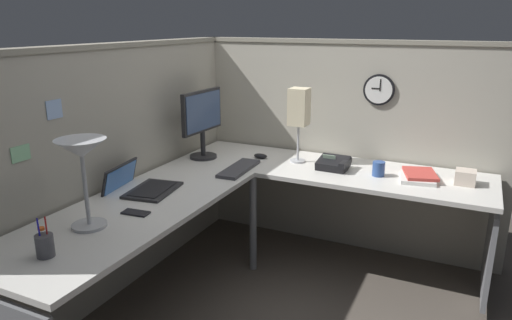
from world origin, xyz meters
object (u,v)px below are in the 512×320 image
object	(u,v)px
laptop	(138,186)
desk_lamp_dome	(82,156)
computer_mouse	(261,156)
pen_cup	(45,245)
office_phone	(334,164)
monitor	(202,119)
book_stack	(419,176)
coffee_mug	(379,169)
keyboard	(239,169)
desk_lamp_paper	(299,109)
wall_clock	(379,90)
cell_phone	(136,213)
tissue_box	(465,177)

from	to	relation	value
laptop	desk_lamp_dome	bearing A→B (deg)	-167.00
laptop	computer_mouse	world-z (taller)	laptop
computer_mouse	pen_cup	world-z (taller)	pen_cup
office_phone	monitor	bearing A→B (deg)	98.33
book_stack	coffee_mug	world-z (taller)	coffee_mug
pen_cup	desk_lamp_dome	bearing A→B (deg)	10.17
keyboard	book_stack	size ratio (longest dim) A/B	1.34
laptop	desk_lamp_paper	distance (m)	1.22
desk_lamp_dome	pen_cup	xyz separation A→B (m)	(-0.31, -0.06, -0.31)
laptop	wall_clock	bearing A→B (deg)	-41.82
book_stack	keyboard	bearing A→B (deg)	106.16
computer_mouse	desk_lamp_paper	xyz separation A→B (m)	(0.03, -0.28, 0.37)
laptop	office_phone	size ratio (longest dim) A/B	2.03
desk_lamp_paper	wall_clock	world-z (taller)	wall_clock
desk_lamp_paper	monitor	bearing A→B (deg)	107.08
cell_phone	wall_clock	size ratio (longest dim) A/B	0.65
keyboard	office_phone	size ratio (longest dim) A/B	2.04
coffee_mug	office_phone	bearing A→B (deg)	87.22
keyboard	book_stack	world-z (taller)	book_stack
desk_lamp_paper	coffee_mug	size ratio (longest dim) A/B	5.52
pen_cup	wall_clock	xyz separation A→B (m)	(2.11, -0.96, 0.46)
computer_mouse	wall_clock	size ratio (longest dim) A/B	0.47
pen_cup	wall_clock	bearing A→B (deg)	-24.51
computer_mouse	wall_clock	world-z (taller)	wall_clock
desk_lamp_dome	coffee_mug	distance (m)	1.84
wall_clock	desk_lamp_dome	bearing A→B (deg)	150.51
cell_phone	wall_clock	bearing A→B (deg)	-36.41
laptop	book_stack	world-z (taller)	laptop
laptop	coffee_mug	xyz separation A→B (m)	(0.89, -1.25, 0.02)
desk_lamp_dome	coffee_mug	world-z (taller)	desk_lamp_dome
keyboard	computer_mouse	xyz separation A→B (m)	(0.33, -0.01, 0.01)
keyboard	office_phone	world-z (taller)	office_phone
laptop	desk_lamp_dome	xyz separation A→B (m)	(-0.53, -0.12, 0.34)
laptop	cell_phone	distance (m)	0.37
office_phone	desk_lamp_paper	world-z (taller)	desk_lamp_paper
laptop	cell_phone	xyz separation A→B (m)	(-0.30, -0.22, -0.02)
monitor	coffee_mug	bearing A→B (deg)	-84.31
monitor	desk_lamp_dome	bearing A→B (deg)	-174.09
keyboard	desk_lamp_dome	size ratio (longest dim) A/B	0.97
computer_mouse	desk_lamp_dome	size ratio (longest dim) A/B	0.23
desk_lamp_dome	wall_clock	bearing A→B (deg)	-29.49
monitor	cell_phone	distance (m)	1.12
monitor	computer_mouse	world-z (taller)	monitor
pen_cup	tissue_box	bearing A→B (deg)	-41.60
monitor	book_stack	size ratio (longest dim) A/B	1.56
computer_mouse	pen_cup	bearing A→B (deg)	173.60
laptop	pen_cup	xyz separation A→B (m)	(-0.84, -0.18, 0.03)
computer_mouse	keyboard	bearing A→B (deg)	178.29
tissue_box	laptop	bearing A→B (deg)	118.37
wall_clock	cell_phone	bearing A→B (deg)	149.72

